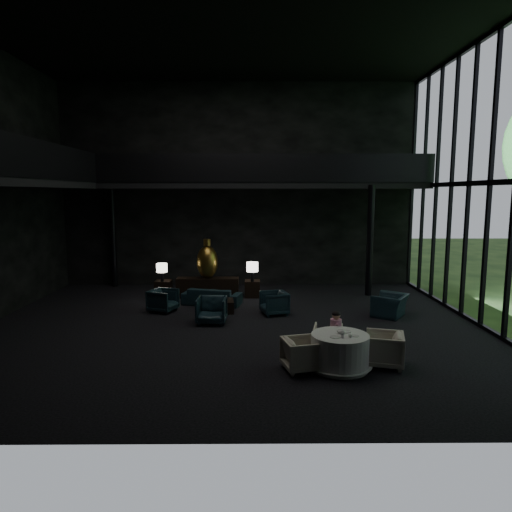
{
  "coord_description": "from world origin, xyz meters",
  "views": [
    {
      "loc": [
        0.54,
        -12.37,
        3.73
      ],
      "look_at": [
        0.64,
        0.5,
        1.94
      ],
      "focal_mm": 32.0,
      "sensor_mm": 36.0,
      "label": 1
    }
  ],
  "objects_px": {
    "dining_chair_north": "(328,339)",
    "child": "(336,323)",
    "lounge_armchair_south": "(212,308)",
    "dining_table": "(340,354)",
    "lounge_armchair_west": "(163,299)",
    "lounge_armchair_east": "(274,302)",
    "dining_chair_east": "(384,347)",
    "sofa": "(212,294)",
    "side_table_left": "(163,289)",
    "table_lamp_left": "(162,269)",
    "table_lamp_right": "(252,268)",
    "console": "(208,288)",
    "side_table_right": "(252,289)",
    "coffee_table": "(220,306)",
    "bronze_urn": "(207,262)",
    "window_armchair": "(390,302)",
    "dining_chair_west": "(302,353)"
  },
  "relations": [
    {
      "from": "dining_chair_north",
      "to": "child",
      "type": "xyz_separation_m",
      "value": [
        0.15,
        -0.18,
        0.43
      ]
    },
    {
      "from": "lounge_armchair_south",
      "to": "dining_table",
      "type": "height_order",
      "value": "lounge_armchair_south"
    },
    {
      "from": "lounge_armchair_west",
      "to": "child",
      "type": "distance_m",
      "value": 6.12
    },
    {
      "from": "lounge_armchair_east",
      "to": "dining_chair_east",
      "type": "distance_m",
      "value": 4.77
    },
    {
      "from": "sofa",
      "to": "dining_chair_north",
      "type": "height_order",
      "value": "sofa"
    },
    {
      "from": "side_table_left",
      "to": "table_lamp_left",
      "type": "xyz_separation_m",
      "value": [
        0.0,
        -0.18,
        0.77
      ]
    },
    {
      "from": "side_table_left",
      "to": "table_lamp_right",
      "type": "relative_size",
      "value": 0.88
    },
    {
      "from": "console",
      "to": "side_table_right",
      "type": "distance_m",
      "value": 1.6
    },
    {
      "from": "side_table_left",
      "to": "lounge_armchair_west",
      "type": "relative_size",
      "value": 0.76
    },
    {
      "from": "sofa",
      "to": "coffee_table",
      "type": "relative_size",
      "value": 2.15
    },
    {
      "from": "bronze_urn",
      "to": "table_lamp_left",
      "type": "xyz_separation_m",
      "value": [
        -1.6,
        -0.1,
        -0.23
      ]
    },
    {
      "from": "bronze_urn",
      "to": "dining_chair_east",
      "type": "relative_size",
      "value": 1.65
    },
    {
      "from": "side_table_left",
      "to": "dining_chair_north",
      "type": "bearing_deg",
      "value": -48.68
    },
    {
      "from": "dining_chair_east",
      "to": "child",
      "type": "bearing_deg",
      "value": -114.64
    },
    {
      "from": "table_lamp_right",
      "to": "lounge_armchair_east",
      "type": "distance_m",
      "value": 2.41
    },
    {
      "from": "table_lamp_right",
      "to": "dining_table",
      "type": "xyz_separation_m",
      "value": [
        1.86,
        -6.59,
        -0.77
      ]
    },
    {
      "from": "window_armchair",
      "to": "dining_chair_north",
      "type": "distance_m",
      "value": 3.88
    },
    {
      "from": "lounge_armchair_west",
      "to": "side_table_right",
      "type": "bearing_deg",
      "value": -33.67
    },
    {
      "from": "side_table_left",
      "to": "coffee_table",
      "type": "xyz_separation_m",
      "value": [
        2.18,
        -2.02,
        -0.12
      ]
    },
    {
      "from": "lounge_armchair_west",
      "to": "coffee_table",
      "type": "xyz_separation_m",
      "value": [
        1.8,
        0.0,
        -0.21
      ]
    },
    {
      "from": "dining_chair_east",
      "to": "child",
      "type": "distance_m",
      "value": 1.23
    },
    {
      "from": "console",
      "to": "side_table_right",
      "type": "xyz_separation_m",
      "value": [
        1.6,
        0.06,
        -0.05
      ]
    },
    {
      "from": "sofa",
      "to": "side_table_right",
      "type": "bearing_deg",
      "value": -126.42
    },
    {
      "from": "table_lamp_right",
      "to": "sofa",
      "type": "xyz_separation_m",
      "value": [
        -1.36,
        -0.93,
        -0.74
      ]
    },
    {
      "from": "sofa",
      "to": "dining_table",
      "type": "height_order",
      "value": "dining_table"
    },
    {
      "from": "lounge_armchair_south",
      "to": "dining_chair_west",
      "type": "xyz_separation_m",
      "value": [
        2.21,
        -3.5,
        -0.09
      ]
    },
    {
      "from": "lounge_armchair_east",
      "to": "dining_chair_north",
      "type": "relative_size",
      "value": 1.31
    },
    {
      "from": "dining_table",
      "to": "dining_chair_east",
      "type": "relative_size",
      "value": 1.64
    },
    {
      "from": "lounge_armchair_south",
      "to": "lounge_armchair_east",
      "type": "bearing_deg",
      "value": 30.74
    },
    {
      "from": "lounge_armchair_west",
      "to": "dining_table",
      "type": "distance_m",
      "value": 6.67
    },
    {
      "from": "console",
      "to": "dining_chair_west",
      "type": "xyz_separation_m",
      "value": [
        2.64,
        -6.82,
        0.02
      ]
    },
    {
      "from": "window_armchair",
      "to": "dining_chair_west",
      "type": "distance_m",
      "value": 5.25
    },
    {
      "from": "side_table_left",
      "to": "child",
      "type": "xyz_separation_m",
      "value": [
        5.14,
        -5.86,
        0.43
      ]
    },
    {
      "from": "table_lamp_right",
      "to": "side_table_right",
      "type": "bearing_deg",
      "value": 90.0
    },
    {
      "from": "table_lamp_right",
      "to": "dining_chair_east",
      "type": "bearing_deg",
      "value": -66.13
    },
    {
      "from": "dining_chair_east",
      "to": "child",
      "type": "height_order",
      "value": "child"
    },
    {
      "from": "bronze_urn",
      "to": "coffee_table",
      "type": "bearing_deg",
      "value": -73.45
    },
    {
      "from": "coffee_table",
      "to": "child",
      "type": "xyz_separation_m",
      "value": [
        2.96,
        -3.84,
        0.54
      ]
    },
    {
      "from": "lounge_armchair_west",
      "to": "dining_chair_north",
      "type": "height_order",
      "value": "lounge_armchair_west"
    },
    {
      "from": "side_table_left",
      "to": "dining_chair_north",
      "type": "height_order",
      "value": "side_table_left"
    },
    {
      "from": "window_armchair",
      "to": "dining_chair_north",
      "type": "relative_size",
      "value": 1.65
    },
    {
      "from": "side_table_left",
      "to": "table_lamp_right",
      "type": "xyz_separation_m",
      "value": [
        3.2,
        -0.17,
        0.79
      ]
    },
    {
      "from": "coffee_table",
      "to": "dining_chair_west",
      "type": "distance_m",
      "value": 5.25
    },
    {
      "from": "bronze_urn",
      "to": "sofa",
      "type": "bearing_deg",
      "value": -76.85
    },
    {
      "from": "side_table_right",
      "to": "lounge_armchair_west",
      "type": "height_order",
      "value": "lounge_armchair_west"
    },
    {
      "from": "dining_chair_west",
      "to": "child",
      "type": "xyz_separation_m",
      "value": [
        0.9,
        0.99,
        0.36
      ]
    },
    {
      "from": "bronze_urn",
      "to": "dining_chair_east",
      "type": "distance_m",
      "value": 7.97
    },
    {
      "from": "side_table_right",
      "to": "lounge_armchair_east",
      "type": "height_order",
      "value": "lounge_armchair_east"
    },
    {
      "from": "lounge_armchair_west",
      "to": "dining_chair_east",
      "type": "height_order",
      "value": "dining_chair_east"
    },
    {
      "from": "table_lamp_right",
      "to": "lounge_armchair_south",
      "type": "height_order",
      "value": "table_lamp_right"
    }
  ]
}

